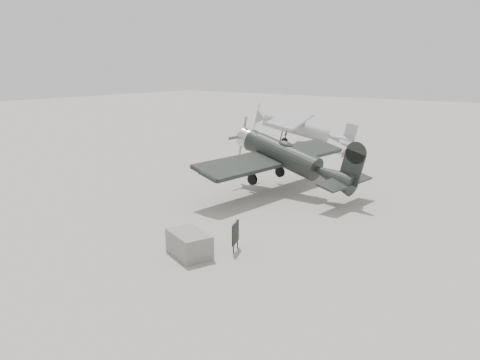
# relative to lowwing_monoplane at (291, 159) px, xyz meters

# --- Properties ---
(ground) EXTENTS (160.00, 160.00, 0.00)m
(ground) POSITION_rel_lowwing_monoplane_xyz_m (1.12, -6.20, -1.87)
(ground) COLOR gray
(ground) RESTS_ON ground
(lowwing_monoplane) EXTENTS (7.84, 10.95, 3.53)m
(lowwing_monoplane) POSITION_rel_lowwing_monoplane_xyz_m (0.00, 0.00, 0.00)
(lowwing_monoplane) COLOR black
(lowwing_monoplane) RESTS_ON ground
(highwing_monoplane) EXTENTS (8.25, 11.24, 3.24)m
(highwing_monoplane) POSITION_rel_lowwing_monoplane_xyz_m (-6.34, 11.54, 0.16)
(highwing_monoplane) COLOR #9B9EA0
(highwing_monoplane) RESTS_ON ground
(equipment_block) EXTENTS (2.00, 1.60, 0.87)m
(equipment_block) POSITION_rel_lowwing_monoplane_xyz_m (1.65, -9.54, -1.43)
(equipment_block) COLOR slate
(equipment_block) RESTS_ON ground
(sign_board) EXTENTS (0.36, 0.75, 1.14)m
(sign_board) POSITION_rel_lowwing_monoplane_xyz_m (2.71, -8.20, -1.18)
(sign_board) COLOR #333333
(sign_board) RESTS_ON ground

